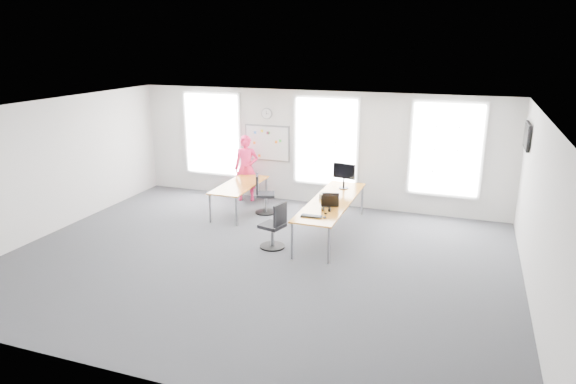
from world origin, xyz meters
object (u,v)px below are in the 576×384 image
at_px(headphones, 326,209).
at_px(monitor, 344,174).
at_px(desk_right, 331,203).
at_px(desk_left, 240,186).
at_px(chair_right, 274,228).
at_px(keyboard, 311,216).
at_px(person, 246,168).
at_px(chair_left, 263,196).

xyz_separation_m(headphones, monitor, (-0.06, 1.79, 0.32)).
bearing_deg(desk_right, desk_left, 164.20).
relative_size(desk_left, chair_right, 2.01).
bearing_deg(keyboard, headphones, 57.84).
bearing_deg(keyboard, desk_left, 133.37).
relative_size(person, keyboard, 4.10).
height_order(chair_left, person, person).
distance_m(desk_right, person, 3.35).
distance_m(chair_right, chair_left, 2.32).
height_order(keyboard, headphones, headphones).
height_order(person, headphones, person).
height_order(chair_right, person, person).
bearing_deg(keyboard, person, 124.26).
bearing_deg(headphones, person, 153.74).
bearing_deg(chair_left, person, 23.17).
bearing_deg(desk_right, keyboard, -94.58).
bearing_deg(chair_right, headphones, 126.11).
distance_m(chair_right, headphones, 1.15).
height_order(desk_right, person, person).
bearing_deg(monitor, chair_right, -102.39).
bearing_deg(monitor, chair_left, -165.04).
xyz_separation_m(desk_left, keyboard, (2.50, -1.94, 0.13)).
relative_size(keyboard, monitor, 0.70).
relative_size(chair_right, chair_left, 1.00).
distance_m(desk_right, desk_left, 2.70).
relative_size(chair_left, person, 0.56).
height_order(desk_left, monitor, monitor).
bearing_deg(headphones, chair_left, 156.14).
bearing_deg(person, monitor, -29.72).
bearing_deg(keyboard, desk_right, 76.63).
bearing_deg(person, desk_left, -91.13).
bearing_deg(monitor, keyboard, -82.31).
height_order(desk_right, keyboard, keyboard).
bearing_deg(person, desk_right, -46.95).
xyz_separation_m(desk_left, person, (-0.26, 1.01, 0.22)).
relative_size(desk_left, monitor, 3.27).
relative_size(chair_left, keyboard, 2.30).
bearing_deg(chair_right, keyboard, 102.33).
bearing_deg(desk_left, person, 104.37).
xyz_separation_m(desk_right, keyboard, (-0.10, -1.21, 0.06)).
relative_size(desk_right, headphones, 17.46).
relative_size(desk_right, keyboard, 7.54).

